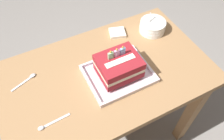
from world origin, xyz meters
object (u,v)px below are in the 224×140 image
Objects in this scene: bowl_stack at (153,26)px; napkin_pile at (117,33)px; serving_spoon_near_tray at (29,78)px; serving_spoon_by_bowls at (48,125)px; foil_tray at (118,74)px; birthday_cake at (119,66)px.

napkin_pile is (-0.19, 0.06, -0.02)m from bowl_stack.
napkin_pile is at bearing 161.07° from bowl_stack.
serving_spoon_by_bowls is (0.01, -0.27, -0.00)m from serving_spoon_near_tray.
foil_tray is 0.39m from serving_spoon_by_bowls.
serving_spoon_near_tray is at bearing 155.95° from foil_tray.
birthday_cake is at bearing 90.00° from foil_tray.
birthday_cake reaches higher than foil_tray.
napkin_pile is at bearing 63.16° from foil_tray.
napkin_pile is at bearing 34.56° from serving_spoon_by_bowls.
birthday_cake is at bearing -148.91° from bowl_stack.
birthday_cake reaches higher than napkin_pile.
birthday_cake reaches higher than bowl_stack.
birthday_cake is 1.34× the size of serving_spoon_by_bowls.
serving_spoon_by_bowls is (-0.38, -0.10, -0.07)m from birthday_cake.
foil_tray is at bearing 13.98° from serving_spoon_by_bowls.
serving_spoon_by_bowls is (-0.38, -0.10, -0.00)m from foil_tray.
foil_tray is 2.16× the size of serving_spoon_by_bowls.
foil_tray reaches higher than napkin_pile.
napkin_pile is (0.51, 0.35, 0.01)m from serving_spoon_by_bowls.
foil_tray is 2.10× the size of bowl_stack.
serving_spoon_by_bowls is at bearing -157.68° from bowl_stack.
napkin_pile reaches higher than serving_spoon_near_tray.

